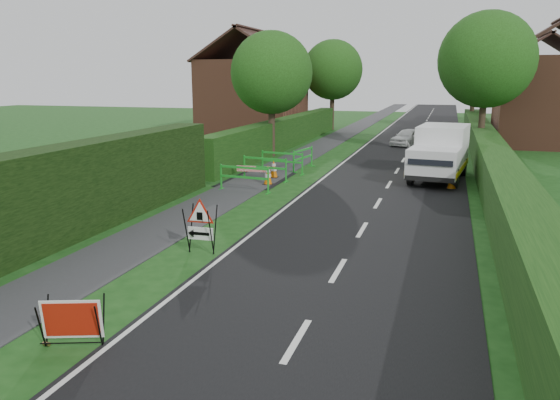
# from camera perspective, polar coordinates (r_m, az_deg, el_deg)

# --- Properties ---
(ground) EXTENTS (120.00, 120.00, 0.00)m
(ground) POSITION_cam_1_polar(r_m,az_deg,el_deg) (12.24, -6.51, -7.75)
(ground) COLOR #164112
(ground) RESTS_ON ground
(road_surface) EXTENTS (6.00, 90.00, 0.02)m
(road_surface) POSITION_cam_1_polar(r_m,az_deg,el_deg) (45.73, 14.48, 6.98)
(road_surface) COLOR black
(road_surface) RESTS_ON ground
(footpath) EXTENTS (2.00, 90.00, 0.02)m
(footpath) POSITION_cam_1_polar(r_m,az_deg,el_deg) (46.32, 7.62, 7.34)
(footpath) COLOR #2D2D30
(footpath) RESTS_ON ground
(hedge_west_near) EXTENTS (1.10, 18.00, 2.50)m
(hedge_west_near) POSITION_cam_1_polar(r_m,az_deg,el_deg) (14.89, -24.52, -5.11)
(hedge_west_near) COLOR black
(hedge_west_near) RESTS_ON ground
(hedge_west_far) EXTENTS (1.00, 24.00, 1.80)m
(hedge_west_far) POSITION_cam_1_polar(r_m,az_deg,el_deg) (34.16, 0.58, 5.55)
(hedge_west_far) COLOR #14380F
(hedge_west_far) RESTS_ON ground
(hedge_east) EXTENTS (1.20, 50.00, 1.50)m
(hedge_east) POSITION_cam_1_polar(r_m,az_deg,el_deg) (26.88, 20.86, 2.76)
(hedge_east) COLOR #14380F
(hedge_east) RESTS_ON ground
(house_west) EXTENTS (7.50, 7.40, 7.88)m
(house_west) POSITION_cam_1_polar(r_m,az_deg,el_deg) (43.08, -2.81, 10.89)
(house_west) COLOR brown
(house_west) RESTS_ON ground
(house_east_a) EXTENTS (7.50, 7.40, 7.88)m
(house_east_a) POSITION_cam_1_polar(r_m,az_deg,el_deg) (39.02, 26.87, 9.37)
(house_east_a) COLOR brown
(house_east_a) RESTS_ON ground
(house_east_b) EXTENTS (7.50, 7.40, 7.88)m
(house_east_b) POSITION_cam_1_polar(r_m,az_deg,el_deg) (53.00, 25.52, 10.03)
(house_east_b) COLOR brown
(house_east_b) RESTS_ON ground
(tree_nw) EXTENTS (4.40, 4.40, 6.70)m
(tree_nw) POSITION_cam_1_polar(r_m,az_deg,el_deg) (29.95, -0.90, 13.14)
(tree_nw) COLOR #2D2116
(tree_nw) RESTS_ON ground
(tree_ne) EXTENTS (5.20, 5.20, 7.79)m
(tree_ne) POSITION_cam_1_polar(r_m,az_deg,el_deg) (32.54, 20.80, 13.53)
(tree_ne) COLOR #2D2116
(tree_ne) RESTS_ON ground
(tree_fw) EXTENTS (4.80, 4.80, 7.24)m
(tree_fw) POSITION_cam_1_polar(r_m,az_deg,el_deg) (45.44, 5.54, 13.38)
(tree_fw) COLOR #2D2116
(tree_fw) RESTS_ON ground
(tree_fe) EXTENTS (4.20, 4.20, 6.33)m
(tree_fe) POSITION_cam_1_polar(r_m,az_deg,el_deg) (48.51, 19.65, 11.96)
(tree_fe) COLOR #2D2116
(tree_fe) RESTS_ON ground
(red_rect_sign) EXTENTS (1.07, 0.85, 0.80)m
(red_rect_sign) POSITION_cam_1_polar(r_m,az_deg,el_deg) (9.54, -20.92, -11.66)
(red_rect_sign) COLOR black
(red_rect_sign) RESTS_ON ground
(triangle_sign) EXTENTS (0.84, 0.84, 1.18)m
(triangle_sign) POSITION_cam_1_polar(r_m,az_deg,el_deg) (13.43, -8.49, -2.28)
(triangle_sign) COLOR black
(triangle_sign) RESTS_ON ground
(works_van) EXTENTS (2.48, 5.11, 2.24)m
(works_van) POSITION_cam_1_polar(r_m,az_deg,el_deg) (24.04, 16.39, 4.86)
(works_van) COLOR silver
(works_van) RESTS_ON ground
(traffic_cone_0) EXTENTS (0.38, 0.38, 0.79)m
(traffic_cone_0) POSITION_cam_1_polar(r_m,az_deg,el_deg) (22.19, 17.52, 2.08)
(traffic_cone_0) COLOR black
(traffic_cone_0) RESTS_ON ground
(traffic_cone_1) EXTENTS (0.38, 0.38, 0.79)m
(traffic_cone_1) POSITION_cam_1_polar(r_m,az_deg,el_deg) (24.13, 17.90, 2.87)
(traffic_cone_1) COLOR black
(traffic_cone_1) RESTS_ON ground
(traffic_cone_2) EXTENTS (0.38, 0.38, 0.79)m
(traffic_cone_2) POSITION_cam_1_polar(r_m,az_deg,el_deg) (26.98, 18.28, 3.83)
(traffic_cone_2) COLOR black
(traffic_cone_2) RESTS_ON ground
(traffic_cone_3) EXTENTS (0.38, 0.38, 0.79)m
(traffic_cone_3) POSITION_cam_1_polar(r_m,az_deg,el_deg) (22.05, -1.27, 2.61)
(traffic_cone_3) COLOR black
(traffic_cone_3) RESTS_ON ground
(traffic_cone_4) EXTENTS (0.38, 0.38, 0.79)m
(traffic_cone_4) POSITION_cam_1_polar(r_m,az_deg,el_deg) (23.59, -0.66, 3.28)
(traffic_cone_4) COLOR black
(traffic_cone_4) RESTS_ON ground
(ped_barrier_0) EXTENTS (2.09, 0.57, 1.00)m
(ped_barrier_0) POSITION_cam_1_polar(r_m,az_deg,el_deg) (20.73, -3.77, 2.60)
(ped_barrier_0) COLOR green
(ped_barrier_0) RESTS_ON ground
(ped_barrier_1) EXTENTS (2.09, 0.70, 1.00)m
(ped_barrier_1) POSITION_cam_1_polar(r_m,az_deg,el_deg) (23.00, -1.60, 3.63)
(ped_barrier_1) COLOR green
(ped_barrier_1) RESTS_ON ground
(ped_barrier_2) EXTENTS (2.09, 0.67, 1.00)m
(ped_barrier_2) POSITION_cam_1_polar(r_m,az_deg,el_deg) (24.64, 0.22, 4.24)
(ped_barrier_2) COLOR green
(ped_barrier_2) RESTS_ON ground
(ped_barrier_3) EXTENTS (0.71, 2.09, 1.00)m
(ped_barrier_3) POSITION_cam_1_polar(r_m,az_deg,el_deg) (25.78, 2.42, 4.61)
(ped_barrier_3) COLOR green
(ped_barrier_3) RESTS_ON ground
(redwhite_plank) EXTENTS (1.50, 0.15, 0.25)m
(redwhite_plank) POSITION_cam_1_polar(r_m,az_deg,el_deg) (23.33, -2.76, 2.18)
(redwhite_plank) COLOR red
(redwhite_plank) RESTS_ON ground
(litter_can) EXTENTS (0.12, 0.07, 0.07)m
(litter_can) POSITION_cam_1_polar(r_m,az_deg,el_deg) (9.92, -23.19, -13.83)
(litter_can) COLOR #BF7F4C
(litter_can) RESTS_ON ground
(hatchback_car) EXTENTS (2.29, 3.44, 1.09)m
(hatchback_car) POSITION_cam_1_polar(r_m,az_deg,el_deg) (35.77, 13.23, 6.42)
(hatchback_car) COLOR white
(hatchback_car) RESTS_ON ground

